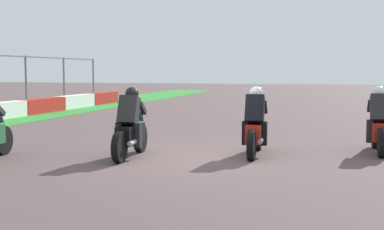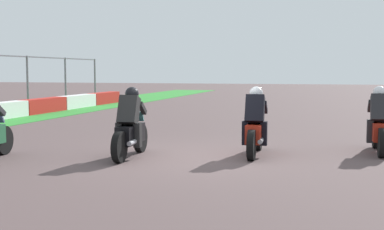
# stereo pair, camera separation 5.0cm
# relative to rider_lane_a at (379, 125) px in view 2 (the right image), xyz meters

# --- Properties ---
(ground_plane) EXTENTS (120.00, 120.00, 0.00)m
(ground_plane) POSITION_rel_rider_lane_a_xyz_m (-1.67, 3.92, -0.62)
(ground_plane) COLOR #554343
(rider_lane_a) EXTENTS (2.04, 0.54, 1.51)m
(rider_lane_a) POSITION_rel_rider_lane_a_xyz_m (0.00, 0.00, 0.00)
(rider_lane_a) COLOR black
(rider_lane_a) RESTS_ON ground_plane
(rider_lane_b) EXTENTS (2.04, 0.55, 1.51)m
(rider_lane_b) POSITION_rel_rider_lane_a_xyz_m (-1.05, 2.66, 0.00)
(rider_lane_b) COLOR black
(rider_lane_b) RESTS_ON ground_plane
(rider_lane_c) EXTENTS (2.04, 0.55, 1.51)m
(rider_lane_c) POSITION_rel_rider_lane_a_xyz_m (-2.01, 5.21, 0.00)
(rider_lane_c) COLOR black
(rider_lane_c) RESTS_ON ground_plane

